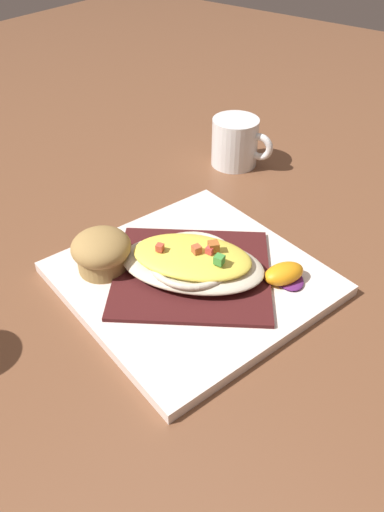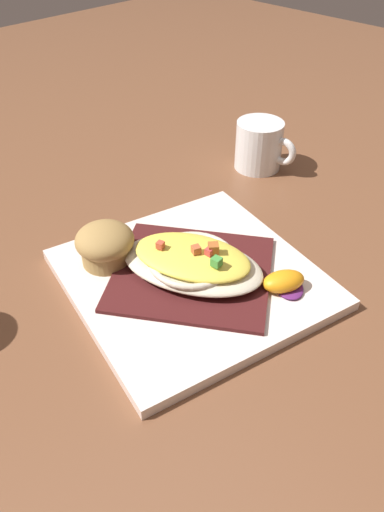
% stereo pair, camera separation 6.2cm
% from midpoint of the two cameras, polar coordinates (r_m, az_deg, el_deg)
% --- Properties ---
extents(ground_plane, '(2.60, 2.60, 0.00)m').
position_cam_midpoint_polar(ground_plane, '(0.65, -2.74, -3.19)').
color(ground_plane, brown).
extents(square_plate, '(0.36, 0.36, 0.01)m').
position_cam_midpoint_polar(square_plate, '(0.65, -2.76, -2.70)').
color(square_plate, white).
rests_on(square_plate, ground_plane).
extents(folded_napkin, '(0.26, 0.26, 0.01)m').
position_cam_midpoint_polar(folded_napkin, '(0.64, -2.78, -2.02)').
color(folded_napkin, '#441717').
rests_on(folded_napkin, square_plate).
extents(gratin_dish, '(0.21, 0.17, 0.05)m').
position_cam_midpoint_polar(gratin_dish, '(0.63, -2.83, -0.69)').
color(gratin_dish, beige).
rests_on(gratin_dish, folded_napkin).
extents(muffin, '(0.08, 0.08, 0.05)m').
position_cam_midpoint_polar(muffin, '(0.65, -12.96, 0.44)').
color(muffin, olive).
rests_on(muffin, square_plate).
extents(orange_garnish, '(0.06, 0.07, 0.02)m').
position_cam_midpoint_polar(orange_garnish, '(0.63, 7.75, -2.21)').
color(orange_garnish, '#5C2063').
rests_on(orange_garnish, square_plate).
extents(coffee_mug, '(0.11, 0.08, 0.08)m').
position_cam_midpoint_polar(coffee_mug, '(0.90, 2.95, 12.52)').
color(coffee_mug, white).
rests_on(coffee_mug, ground_plane).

